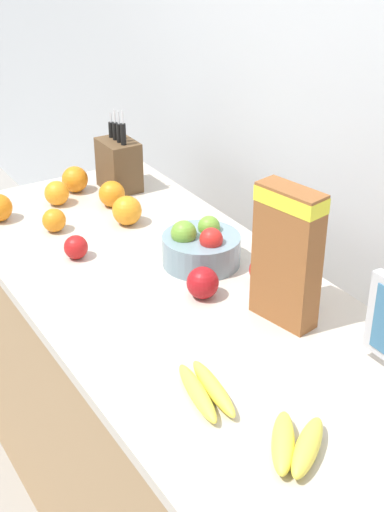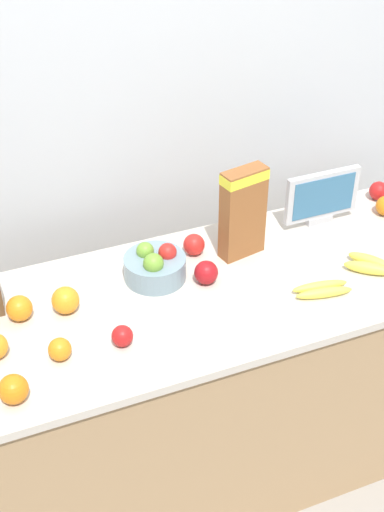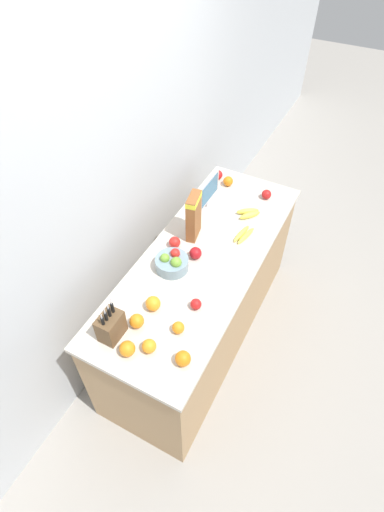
{
  "view_description": "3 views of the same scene",
  "coord_description": "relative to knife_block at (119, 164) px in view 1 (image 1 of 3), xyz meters",
  "views": [
    {
      "loc": [
        1.24,
        -0.78,
        1.84
      ],
      "look_at": [
        -0.04,
        0.01,
        1.02
      ],
      "focal_mm": 50.0,
      "sensor_mm": 36.0,
      "label": 1
    },
    {
      "loc": [
        -0.81,
        -1.7,
        2.38
      ],
      "look_at": [
        -0.08,
        0.06,
        1.01
      ],
      "focal_mm": 50.0,
      "sensor_mm": 36.0,
      "label": 2
    },
    {
      "loc": [
        -1.62,
        -0.76,
        2.81
      ],
      "look_at": [
        -0.1,
        0.04,
        0.97
      ],
      "focal_mm": 28.0,
      "sensor_mm": 36.0,
      "label": 3
    }
  ],
  "objects": [
    {
      "name": "orange_near_bowl",
      "position": [
        0.26,
        -0.1,
        -0.04
      ],
      "size": [
        0.09,
        0.09,
        0.09
      ],
      "primitive_type": "sphere",
      "color": "orange",
      "rests_on": "counter"
    },
    {
      "name": "fruit_bowl",
      "position": [
        0.58,
        -0.05,
        -0.04
      ],
      "size": [
        0.21,
        0.21,
        0.13
      ],
      "color": "gray",
      "rests_on": "counter"
    },
    {
      "name": "orange_by_cereal",
      "position": [
        -0.05,
        -0.14,
        -0.04
      ],
      "size": [
        0.09,
        0.09,
        0.09
      ],
      "primitive_type": "sphere",
      "color": "orange",
      "rests_on": "counter"
    },
    {
      "name": "apple_rightmost",
      "position": [
        0.38,
        -0.32,
        -0.05
      ],
      "size": [
        0.07,
        0.07,
        0.07
      ],
      "primitive_type": "sphere",
      "color": "red",
      "rests_on": "counter"
    },
    {
      "name": "apple_front",
      "position": [
        0.73,
        -0.14,
        -0.05
      ],
      "size": [
        0.08,
        0.08,
        0.08
      ],
      "primitive_type": "sphere",
      "color": "#A31419",
      "rests_on": "counter"
    },
    {
      "name": "cereal_box",
      "position": [
        0.92,
        -0.03,
        0.1
      ],
      "size": [
        0.17,
        0.1,
        0.34
      ],
      "rotation": [
        0.0,
        0.0,
        0.19
      ],
      "color": "brown",
      "rests_on": "counter"
    },
    {
      "name": "banana_bunch_right",
      "position": [
        1.06,
        -0.34,
        -0.07
      ],
      "size": [
        0.2,
        0.1,
        0.03
      ],
      "rotation": [
        0.0,
        0.0,
        3.01
      ],
      "color": "yellow",
      "rests_on": "counter"
    },
    {
      "name": "orange_front_left",
      "position": [
        0.12,
        -0.08,
        -0.05
      ],
      "size": [
        0.08,
        0.08,
        0.08
      ],
      "primitive_type": "sphere",
      "color": "orange",
      "rests_on": "counter"
    },
    {
      "name": "counter",
      "position": [
        0.77,
        -0.18,
        -0.54
      ],
      "size": [
        1.93,
        0.72,
        0.9
      ],
      "color": "tan",
      "rests_on": "ground_plane"
    },
    {
      "name": "knife_block",
      "position": [
        0.0,
        0.0,
        0.0
      ],
      "size": [
        0.15,
        0.11,
        0.28
      ],
      "color": "brown",
      "rests_on": "counter"
    },
    {
      "name": "banana_bunch_left",
      "position": [
        1.28,
        -0.29,
        -0.07
      ],
      "size": [
        0.17,
        0.18,
        0.04
      ],
      "rotation": [
        0.0,
        0.0,
        2.32
      ],
      "color": "yellow",
      "rests_on": "counter"
    },
    {
      "name": "orange_mid_left",
      "position": [
        0.01,
        -0.23,
        -0.05
      ],
      "size": [
        0.08,
        0.08,
        0.08
      ],
      "primitive_type": "sphere",
      "color": "orange",
      "rests_on": "counter"
    },
    {
      "name": "orange_front_center",
      "position": [
        0.19,
        -0.31,
        -0.05
      ],
      "size": [
        0.07,
        0.07,
        0.07
      ],
      "primitive_type": "sphere",
      "color": "orange",
      "rests_on": "counter"
    },
    {
      "name": "apple_by_knife_block",
      "position": [
        0.76,
        0.03,
        -0.05
      ],
      "size": [
        0.08,
        0.08,
        0.08
      ],
      "primitive_type": "sphere",
      "color": "red",
      "rests_on": "counter"
    }
  ]
}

